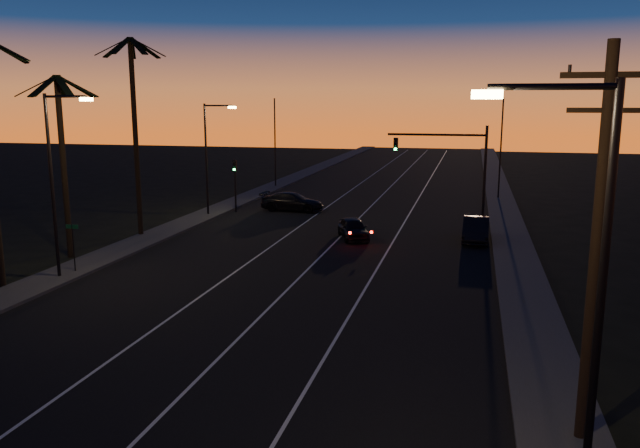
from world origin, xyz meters
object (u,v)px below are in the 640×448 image
(signal_mast, at_px, (452,156))
(lead_car, at_px, (353,228))
(utility_pole, at_px, (597,240))
(right_car, at_px, (476,230))
(cross_car, at_px, (292,202))

(signal_mast, xyz_separation_m, lead_car, (-5.75, -7.44, -4.11))
(utility_pole, height_order, signal_mast, utility_pole)
(right_car, bearing_deg, signal_mast, 106.34)
(utility_pole, relative_size, signal_mast, 1.41)
(lead_car, xyz_separation_m, cross_car, (-6.71, 9.10, 0.07))
(lead_car, bearing_deg, utility_pole, -65.65)
(lead_car, distance_m, cross_car, 11.31)
(utility_pole, bearing_deg, signal_mast, 98.47)
(utility_pole, relative_size, right_car, 2.21)
(signal_mast, distance_m, lead_car, 10.26)
(utility_pole, xyz_separation_m, lead_car, (-10.21, 22.56, -4.64))
(utility_pole, xyz_separation_m, right_car, (-2.60, 23.63, -4.56))
(signal_mast, bearing_deg, cross_car, 172.38)
(signal_mast, bearing_deg, right_car, -73.66)
(utility_pole, distance_m, cross_car, 36.18)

